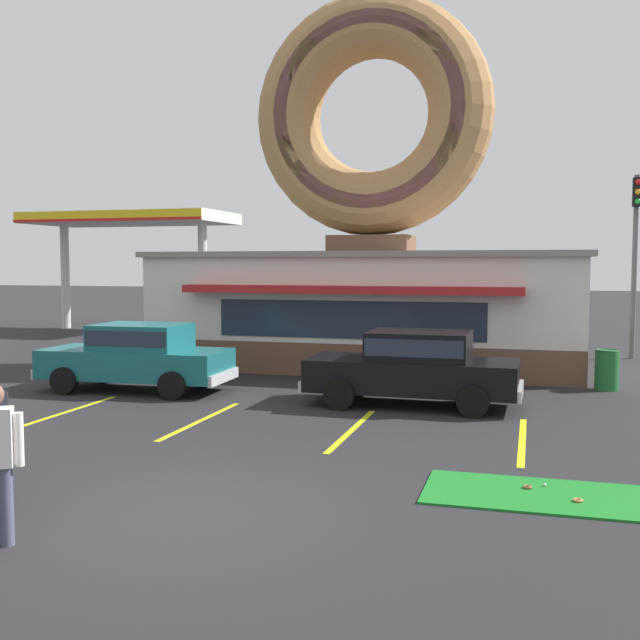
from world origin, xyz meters
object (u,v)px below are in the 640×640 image
object	(u,v)px
car_teal	(138,354)
trash_bin	(607,369)
golf_ball	(545,485)
traffic_light_pole	(635,242)
car_black	(415,365)

from	to	relation	value
car_teal	trash_bin	xyz separation A→B (m)	(10.76, 3.18, -0.37)
car_teal	trash_bin	distance (m)	11.22
golf_ball	car_teal	xyz separation A→B (m)	(-9.22, 5.44, 0.82)
car_teal	golf_ball	bearing A→B (deg)	-30.56
trash_bin	golf_ball	bearing A→B (deg)	-100.12
trash_bin	traffic_light_pole	bearing A→B (deg)	78.37
golf_ball	traffic_light_pole	distance (m)	15.80
car_teal	car_black	world-z (taller)	same
golf_ball	car_teal	distance (m)	10.74
golf_ball	car_black	xyz separation A→B (m)	(-2.59, 5.36, 0.82)
golf_ball	car_black	bearing A→B (deg)	115.80
trash_bin	traffic_light_pole	xyz separation A→B (m)	(1.33, 6.47, 3.21)
car_black	traffic_light_pole	bearing A→B (deg)	60.68
traffic_light_pole	car_teal	bearing A→B (deg)	-141.39
car_teal	traffic_light_pole	bearing A→B (deg)	38.61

